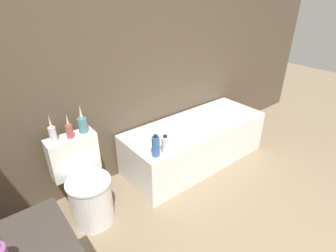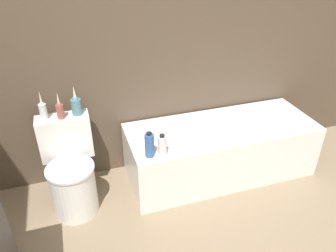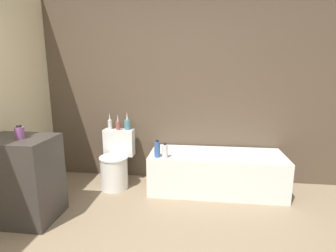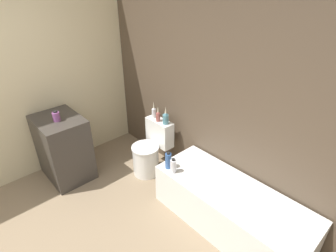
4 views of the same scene
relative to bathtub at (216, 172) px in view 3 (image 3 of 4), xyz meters
name	(u,v)px [view 3 (image 3 of 4)]	position (x,y,z in m)	size (l,w,h in m)	color
wall_back_tiled	(165,88)	(-0.72, 0.38, 1.04)	(6.40, 0.06, 2.60)	brown
bathtub	(216,172)	(0.00, 0.00, 0.00)	(1.70, 0.66, 0.50)	white
toilet	(116,163)	(-1.33, -0.02, 0.07)	(0.41, 0.53, 0.74)	white
vanity_counter	(21,179)	(-2.05, -0.92, 0.19)	(0.70, 0.53, 0.88)	#38332D
soap_bottle_glass	(20,133)	(-1.99, -0.94, 0.69)	(0.09, 0.09, 0.14)	#8C4C8C
vase_gold	(110,123)	(-1.46, 0.17, 0.57)	(0.06, 0.06, 0.24)	silver
vase_silver	(118,125)	(-1.33, 0.14, 0.56)	(0.06, 0.06, 0.22)	#994C47
vase_bronze	(127,124)	(-1.21, 0.16, 0.57)	(0.08, 0.08, 0.25)	teal
shampoo_bottle_tall	(157,149)	(-0.73, -0.23, 0.35)	(0.07, 0.07, 0.21)	#335999
shampoo_bottle_short	(165,151)	(-0.63, -0.24, 0.33)	(0.07, 0.07, 0.18)	silver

